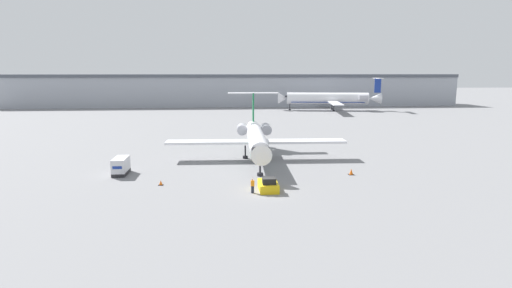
{
  "coord_description": "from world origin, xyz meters",
  "views": [
    {
      "loc": [
        -4.69,
        -42.83,
        13.17
      ],
      "look_at": [
        0.0,
        11.99,
        3.33
      ],
      "focal_mm": 28.0,
      "sensor_mm": 36.0,
      "label": 1
    }
  ],
  "objects_px": {
    "pushback_tug": "(268,185)",
    "traffic_cone_right": "(351,172)",
    "airplane_main": "(256,137)",
    "traffic_cone_left": "(161,183)",
    "worker_near_tug": "(253,185)",
    "luggage_cart": "(121,166)",
    "airplane_parked_far_left": "(330,98)"
  },
  "relations": [
    {
      "from": "pushback_tug",
      "to": "traffic_cone_right",
      "type": "distance_m",
      "value": 13.14
    },
    {
      "from": "luggage_cart",
      "to": "traffic_cone_left",
      "type": "xyz_separation_m",
      "value": [
        5.95,
        -5.68,
        -0.83
      ]
    },
    {
      "from": "pushback_tug",
      "to": "worker_near_tug",
      "type": "height_order",
      "value": "same"
    },
    {
      "from": "traffic_cone_left",
      "to": "airplane_parked_far_left",
      "type": "distance_m",
      "value": 103.07
    },
    {
      "from": "worker_near_tug",
      "to": "traffic_cone_left",
      "type": "height_order",
      "value": "worker_near_tug"
    },
    {
      "from": "traffic_cone_right",
      "to": "luggage_cart",
      "type": "bearing_deg",
      "value": 174.68
    },
    {
      "from": "pushback_tug",
      "to": "worker_near_tug",
      "type": "bearing_deg",
      "value": -154.92
    },
    {
      "from": "luggage_cart",
      "to": "airplane_parked_far_left",
      "type": "relative_size",
      "value": 0.1
    },
    {
      "from": "worker_near_tug",
      "to": "traffic_cone_left",
      "type": "distance_m",
      "value": 11.41
    },
    {
      "from": "luggage_cart",
      "to": "traffic_cone_left",
      "type": "distance_m",
      "value": 8.27
    },
    {
      "from": "luggage_cart",
      "to": "traffic_cone_right",
      "type": "bearing_deg",
      "value": -5.32
    },
    {
      "from": "worker_near_tug",
      "to": "traffic_cone_left",
      "type": "bearing_deg",
      "value": 159.11
    },
    {
      "from": "pushback_tug",
      "to": "worker_near_tug",
      "type": "xyz_separation_m",
      "value": [
        -1.85,
        -0.87,
        0.26
      ]
    },
    {
      "from": "airplane_parked_far_left",
      "to": "pushback_tug",
      "type": "bearing_deg",
      "value": -109.05
    },
    {
      "from": "airplane_main",
      "to": "traffic_cone_right",
      "type": "distance_m",
      "value": 16.13
    },
    {
      "from": "airplane_main",
      "to": "traffic_cone_right",
      "type": "bearing_deg",
      "value": -43.09
    },
    {
      "from": "pushback_tug",
      "to": "traffic_cone_left",
      "type": "relative_size",
      "value": 6.1
    },
    {
      "from": "airplane_main",
      "to": "traffic_cone_left",
      "type": "relative_size",
      "value": 45.52
    },
    {
      "from": "traffic_cone_left",
      "to": "traffic_cone_right",
      "type": "distance_m",
      "value": 24.32
    },
    {
      "from": "traffic_cone_left",
      "to": "airplane_parked_far_left",
      "type": "relative_size",
      "value": 0.02
    },
    {
      "from": "airplane_parked_far_left",
      "to": "luggage_cart",
      "type": "bearing_deg",
      "value": -120.68
    },
    {
      "from": "luggage_cart",
      "to": "traffic_cone_right",
      "type": "xyz_separation_m",
      "value": [
        30.1,
        -2.8,
        -0.72
      ]
    },
    {
      "from": "traffic_cone_right",
      "to": "airplane_parked_far_left",
      "type": "xyz_separation_m",
      "value": [
        21.36,
        89.52,
        3.85
      ]
    },
    {
      "from": "worker_near_tug",
      "to": "airplane_parked_far_left",
      "type": "height_order",
      "value": "airplane_parked_far_left"
    },
    {
      "from": "pushback_tug",
      "to": "airplane_parked_far_left",
      "type": "relative_size",
      "value": 0.09
    },
    {
      "from": "pushback_tug",
      "to": "airplane_parked_far_left",
      "type": "distance_m",
      "value": 101.19
    },
    {
      "from": "airplane_parked_far_left",
      "to": "airplane_main",
      "type": "bearing_deg",
      "value": -112.71
    },
    {
      "from": "pushback_tug",
      "to": "traffic_cone_left",
      "type": "bearing_deg",
      "value": 165.66
    },
    {
      "from": "airplane_main",
      "to": "pushback_tug",
      "type": "distance_m",
      "value": 17.13
    },
    {
      "from": "traffic_cone_left",
      "to": "traffic_cone_right",
      "type": "relative_size",
      "value": 0.74
    },
    {
      "from": "traffic_cone_right",
      "to": "airplane_parked_far_left",
      "type": "bearing_deg",
      "value": 76.58
    },
    {
      "from": "worker_near_tug",
      "to": "traffic_cone_left",
      "type": "relative_size",
      "value": 2.75
    }
  ]
}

